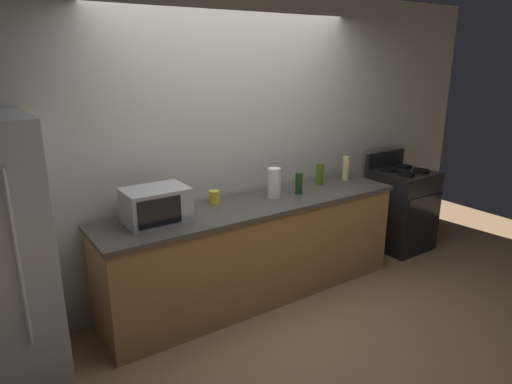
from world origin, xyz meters
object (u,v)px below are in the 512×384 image
(bottle_wine, at_px, (299,183))
(bottle_olive_oil, at_px, (320,174))
(bottle_vinegar, at_px, (346,168))
(microwave, at_px, (156,205))
(stove_range, at_px, (401,209))
(paper_towel_roll, at_px, (274,183))
(mug_yellow, at_px, (214,197))

(bottle_wine, xyz_separation_m, bottle_olive_oil, (0.38, 0.13, 0.01))
(bottle_olive_oil, distance_m, bottle_vinegar, 0.33)
(bottle_olive_oil, xyz_separation_m, bottle_vinegar, (0.33, -0.03, 0.02))
(bottle_wine, bearing_deg, microwave, 178.28)
(microwave, relative_size, bottle_wine, 2.41)
(stove_range, distance_m, paper_towel_roll, 1.86)
(bottle_wine, bearing_deg, mug_yellow, 165.54)
(stove_range, relative_size, microwave, 2.25)
(mug_yellow, bearing_deg, stove_range, -5.18)
(paper_towel_roll, bearing_deg, microwave, -179.89)
(mug_yellow, bearing_deg, microwave, -165.05)
(stove_range, distance_m, bottle_vinegar, 0.99)
(bottle_wine, bearing_deg, bottle_olive_oil, 19.15)
(stove_range, distance_m, mug_yellow, 2.36)
(microwave, distance_m, bottle_olive_oil, 1.76)
(bottle_olive_oil, relative_size, bottle_vinegar, 0.86)
(paper_towel_roll, bearing_deg, bottle_olive_oil, 7.87)
(bottle_wine, bearing_deg, bottle_vinegar, 8.24)
(stove_range, height_order, microwave, microwave)
(stove_range, relative_size, mug_yellow, 9.93)
(mug_yellow, bearing_deg, bottle_wine, -14.46)
(bottle_vinegar, bearing_deg, microwave, -178.32)
(stove_range, xyz_separation_m, paper_towel_roll, (-1.77, 0.05, 0.57))
(stove_range, height_order, mug_yellow, stove_range)
(stove_range, height_order, bottle_olive_oil, bottle_olive_oil)
(stove_range, height_order, paper_towel_roll, paper_towel_roll)
(paper_towel_roll, height_order, bottle_wine, paper_towel_roll)
(bottle_wine, distance_m, mug_yellow, 0.81)
(microwave, relative_size, paper_towel_roll, 1.78)
(microwave, bearing_deg, bottle_olive_oil, 2.90)
(mug_yellow, bearing_deg, bottle_olive_oil, -3.51)
(stove_range, xyz_separation_m, bottle_vinegar, (-0.81, 0.11, 0.56))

